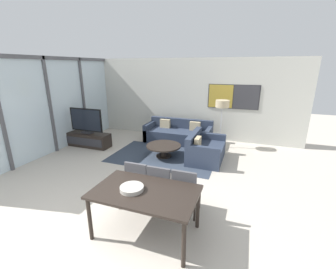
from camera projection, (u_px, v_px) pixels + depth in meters
ground_plane at (82, 245)px, 3.31m from camera, size 24.00×24.00×0.00m
wall_back at (189, 99)px, 8.01m from camera, size 7.81×0.09×2.80m
window_wall_left at (49, 102)px, 6.54m from camera, size 0.07×5.71×2.80m
area_rug at (164, 156)px, 6.55m from camera, size 2.98×1.91×0.01m
tv_console at (88, 140)px, 7.34m from camera, size 1.51×0.48×0.44m
television at (86, 121)px, 7.16m from camera, size 1.17×0.20×0.81m
sofa_main at (179, 134)px, 7.78m from camera, size 2.25×0.90×0.75m
sofa_side at (204, 150)px, 6.27m from camera, size 0.90×1.35×0.75m
coffee_table at (164, 148)px, 6.48m from camera, size 1.00×1.00×0.35m
dining_table at (145, 195)px, 3.36m from camera, size 1.57×0.93×0.75m
dining_chair_left at (139, 180)px, 4.16m from camera, size 0.46×0.46×0.89m
dining_chair_centre at (161, 184)px, 4.00m from camera, size 0.46×0.46×0.89m
dining_chair_right at (186, 189)px, 3.85m from camera, size 0.46×0.46×0.89m
fruit_bowl at (132, 188)px, 3.35m from camera, size 0.36×0.36×0.06m
floor_lamp at (222, 106)px, 6.94m from camera, size 0.42×0.42×1.52m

